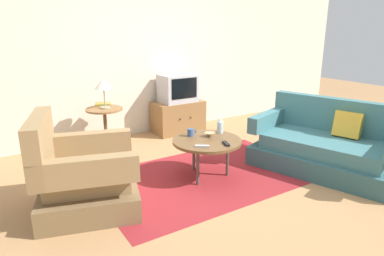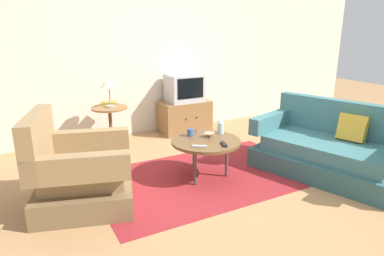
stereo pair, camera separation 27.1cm
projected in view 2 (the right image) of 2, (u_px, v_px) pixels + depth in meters
name	position (u px, v px, depth m)	size (l,w,h in m)	color
ground_plane	(223.00, 180.00, 3.98)	(16.00, 16.00, 0.00)	#AD7F51
back_wall	(148.00, 51.00, 5.50)	(9.00, 0.12, 2.70)	beige
area_rug	(205.00, 176.00, 4.07)	(2.58, 1.61, 0.00)	maroon
armchair	(78.00, 175.00, 3.35)	(1.13, 1.11, 0.96)	brown
couch	(330.00, 151.00, 4.10)	(1.37, 1.88, 0.85)	#325C60
coffee_table	(206.00, 143.00, 3.95)	(0.81, 0.81, 0.46)	brown
side_table	(110.00, 119.00, 4.92)	(0.51, 0.51, 0.62)	olive
tv_stand	(185.00, 116.00, 5.75)	(0.83, 0.50, 0.52)	olive
television	(185.00, 88.00, 5.61)	(0.58, 0.43, 0.45)	#B7B7BC
table_lamp	(109.00, 84.00, 4.79)	(0.25, 0.25, 0.41)	#9E937A
vase	(221.00, 126.00, 4.15)	(0.08, 0.08, 0.20)	silver
mug	(190.00, 132.00, 4.07)	(0.12, 0.07, 0.09)	#335184
bowl	(209.00, 135.00, 4.04)	(0.13, 0.13, 0.05)	tan
tv_remote_dark	(224.00, 144.00, 3.77)	(0.09, 0.16, 0.02)	black
tv_remote_silver	(199.00, 146.00, 3.70)	(0.15, 0.12, 0.02)	#B2B2B7
book	(109.00, 103.00, 5.05)	(0.26, 0.24, 0.03)	olive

